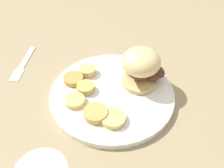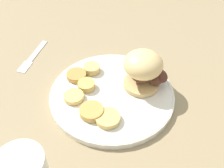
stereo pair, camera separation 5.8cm
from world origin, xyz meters
name	(u,v)px [view 1 (the left image)]	position (x,y,z in m)	size (l,w,h in m)	color
ground_plane	(112,97)	(0.00, 0.00, 0.00)	(4.00, 4.00, 0.00)	#937F5B
dinner_plate	(112,94)	(0.00, 0.00, 0.01)	(0.29, 0.29, 0.02)	white
sandwich	(141,66)	(0.04, 0.06, 0.07)	(0.10, 0.11, 0.09)	tan
potato_round_0	(96,113)	(0.01, -0.08, 0.02)	(0.05, 0.05, 0.01)	tan
potato_round_1	(113,118)	(0.05, -0.07, 0.02)	(0.05, 0.05, 0.01)	#DBB766
potato_round_2	(73,79)	(-0.10, -0.02, 0.02)	(0.05, 0.05, 0.01)	#BC8942
potato_round_3	(88,70)	(-0.09, 0.02, 0.02)	(0.04, 0.04, 0.02)	#DBB766
potato_round_4	(86,88)	(-0.05, -0.03, 0.02)	(0.04, 0.04, 0.01)	tan
potato_round_5	(75,100)	(-0.05, -0.07, 0.02)	(0.05, 0.05, 0.01)	#DBB766
fork	(23,63)	(-0.26, -0.03, 0.00)	(0.08, 0.14, 0.00)	silver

